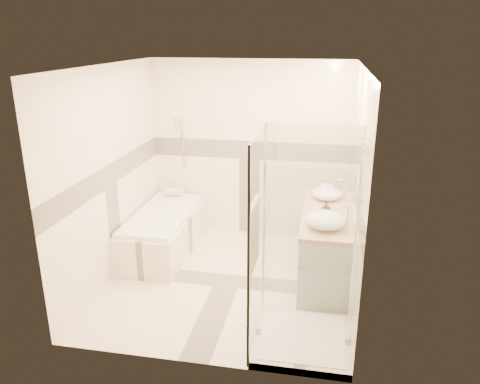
% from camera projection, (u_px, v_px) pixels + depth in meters
% --- Properties ---
extents(room, '(2.82, 3.02, 2.52)m').
position_uv_depth(room, '(232.00, 181.00, 5.21)').
color(room, beige).
rests_on(room, ground).
extents(bathtub, '(0.75, 1.70, 0.56)m').
position_uv_depth(bathtub, '(164.00, 230.00, 6.30)').
color(bathtub, beige).
rests_on(bathtub, ground).
extents(vanity, '(0.58, 1.62, 0.85)m').
position_uv_depth(vanity, '(325.00, 245.00, 5.56)').
color(vanity, white).
rests_on(vanity, ground).
extents(shower_enclosure, '(0.96, 0.93, 2.04)m').
position_uv_depth(shower_enclosure, '(292.00, 292.00, 4.41)').
color(shower_enclosure, beige).
rests_on(shower_enclosure, ground).
extents(vessel_sink_near, '(0.38, 0.38, 0.15)m').
position_uv_depth(vessel_sink_near, '(327.00, 193.00, 5.83)').
color(vessel_sink_near, white).
rests_on(vessel_sink_near, vanity).
extents(vessel_sink_far, '(0.43, 0.43, 0.17)m').
position_uv_depth(vessel_sink_far, '(326.00, 220.00, 4.97)').
color(vessel_sink_far, white).
rests_on(vessel_sink_far, vanity).
extents(faucet_near, '(0.12, 0.03, 0.28)m').
position_uv_depth(faucet_near, '(345.00, 188.00, 5.76)').
color(faucet_near, silver).
rests_on(faucet_near, vanity).
extents(faucet_far, '(0.11, 0.03, 0.27)m').
position_uv_depth(faucet_far, '(347.00, 215.00, 4.91)').
color(faucet_far, silver).
rests_on(faucet_far, vanity).
extents(amenity_bottle_a, '(0.08, 0.08, 0.14)m').
position_uv_depth(amenity_bottle_a, '(326.00, 210.00, 5.28)').
color(amenity_bottle_a, black).
rests_on(amenity_bottle_a, vanity).
extents(amenity_bottle_b, '(0.13, 0.13, 0.14)m').
position_uv_depth(amenity_bottle_b, '(326.00, 208.00, 5.36)').
color(amenity_bottle_b, black).
rests_on(amenity_bottle_b, vanity).
extents(folded_towels, '(0.19, 0.28, 0.08)m').
position_uv_depth(folded_towels, '(327.00, 190.00, 6.08)').
color(folded_towels, white).
rests_on(folded_towels, vanity).
extents(rolled_towel, '(0.25, 0.11, 0.11)m').
position_uv_depth(rolled_towel, '(174.00, 192.00, 6.82)').
color(rolled_towel, white).
rests_on(rolled_towel, bathtub).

